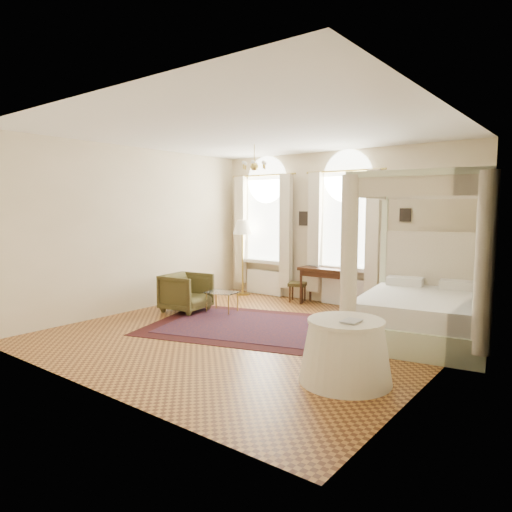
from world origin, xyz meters
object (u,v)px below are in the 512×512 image
Objects in this scene: nightstand at (464,309)px; floor_lamp at (243,231)px; canopy_bed at (423,303)px; armchair at (186,292)px; stool at (297,286)px; writing_desk at (326,273)px; side_table at (345,351)px; coffee_table at (222,294)px.

nightstand is 0.33× the size of floor_lamp.
canopy_bed is 4.92m from floor_lamp.
armchair is (-4.74, -2.22, 0.09)m from nightstand.
floor_lamp reaches higher than stool.
nightstand is at bearing -0.00° from writing_desk.
armchair is at bearing -154.84° from nightstand.
floor_lamp is at bearing -1.71° from armchair.
writing_desk is at bearing 122.12° from side_table.
floor_lamp reaches higher than coffee_table.
nightstand is at bearing 82.78° from side_table.
canopy_bed is 4.03× the size of coffee_table.
stool is (-0.68, -0.04, -0.34)m from writing_desk.
canopy_bed is 1.48× the size of floor_lamp.
floor_lamp is at bearing -176.32° from writing_desk.
side_table is (-0.17, -2.32, -0.22)m from canopy_bed.
writing_desk is 2.34m from floor_lamp.
side_table reaches higher than nightstand.
nightstand is 0.88× the size of coffee_table.
floor_lamp reaches higher than writing_desk.
armchair is 0.76× the size of side_table.
armchair is 1.28× the size of coffee_table.
stool is 1.91m from floor_lamp.
nightstand is 2.82m from writing_desk.
side_table is at bearing -50.61° from stool.
writing_desk is at bearing 2.99° from stool.
coffee_table is (0.62, 0.40, -0.01)m from armchair.
canopy_bed is at bearing -28.91° from writing_desk.
stool is 4.73m from side_table.
stool is at bearing 70.11° from coffee_table.
canopy_bed is 4.52m from armchair.
canopy_bed is 2.33m from side_table.
writing_desk is 1.31× the size of armchair.
side_table is at bearing -27.04° from coffee_table.
coffee_table is at bearing -63.38° from floor_lamp.
armchair is (-4.44, -0.85, -0.20)m from canopy_bed.
stool is at bearing -177.01° from writing_desk.
side_table is (-0.47, -3.69, 0.08)m from nightstand.
armchair is at bearing 161.00° from side_table.
nightstand is 0.53× the size of writing_desk.
side_table reaches higher than coffee_table.
writing_desk reaches higher than stool.
armchair is at bearing -131.22° from writing_desk.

